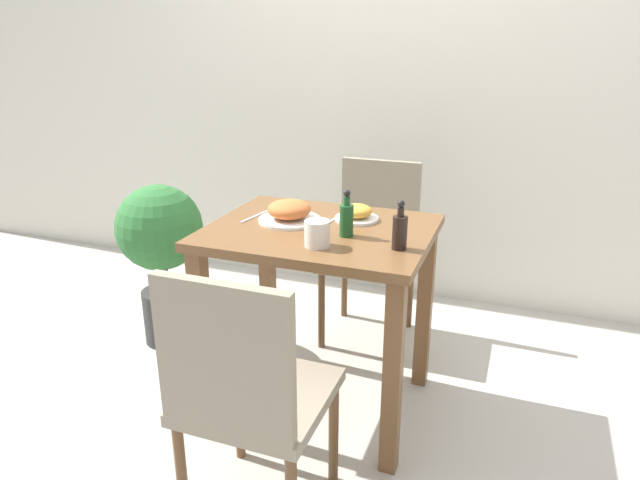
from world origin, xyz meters
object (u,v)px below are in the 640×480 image
(chair_far, at_px, (373,241))
(food_plate, at_px, (289,212))
(chair_near, at_px, (246,390))
(side_plate, at_px, (357,213))
(potted_plant_left, at_px, (161,244))
(drink_cup, at_px, (317,234))
(condiment_bottle, at_px, (347,218))
(sauce_bottle, at_px, (400,230))

(chair_far, distance_m, food_plate, 0.75)
(chair_near, bearing_deg, side_plate, -95.63)
(side_plate, bearing_deg, potted_plant_left, 175.01)
(drink_cup, relative_size, condiment_bottle, 0.53)
(chair_near, distance_m, chair_far, 1.36)
(chair_near, relative_size, sauce_bottle, 5.10)
(food_plate, height_order, side_plate, food_plate)
(side_plate, height_order, sauce_bottle, sauce_bottle)
(food_plate, relative_size, sauce_bottle, 1.40)
(chair_far, distance_m, condiment_bottle, 0.82)
(drink_cup, bearing_deg, food_plate, 131.85)
(chair_far, relative_size, condiment_bottle, 5.10)
(potted_plant_left, bearing_deg, food_plate, -14.23)
(drink_cup, bearing_deg, potted_plant_left, 156.53)
(side_plate, distance_m, condiment_bottle, 0.20)
(food_plate, height_order, condiment_bottle, condiment_bottle)
(chair_far, xyz_separation_m, potted_plant_left, (-0.93, -0.46, 0.02))
(drink_cup, distance_m, condiment_bottle, 0.15)
(chair_far, xyz_separation_m, side_plate, (0.07, -0.55, 0.31))
(chair_far, relative_size, food_plate, 3.63)
(chair_far, bearing_deg, condiment_bottle, -82.87)
(side_plate, height_order, condiment_bottle, condiment_bottle)
(sauce_bottle, distance_m, potted_plant_left, 1.32)
(food_plate, xyz_separation_m, drink_cup, (0.20, -0.22, 0.01))
(chair_near, xyz_separation_m, condiment_bottle, (0.10, 0.62, 0.35))
(chair_near, height_order, food_plate, chair_near)
(sauce_bottle, xyz_separation_m, condiment_bottle, (-0.21, 0.07, 0.00))
(drink_cup, bearing_deg, condiment_bottle, 66.05)
(drink_cup, bearing_deg, chair_far, 92.06)
(drink_cup, bearing_deg, side_plate, 82.82)
(side_plate, bearing_deg, food_plate, -156.58)
(chair_far, distance_m, potted_plant_left, 1.04)
(chair_far, bearing_deg, food_plate, -104.61)
(sauce_bottle, bearing_deg, chair_near, -119.17)
(chair_near, height_order, side_plate, chair_near)
(food_plate, height_order, drink_cup, drink_cup)
(potted_plant_left, bearing_deg, drink_cup, -23.47)
(drink_cup, xyz_separation_m, sauce_bottle, (0.27, 0.07, 0.02))
(chair_far, relative_size, drink_cup, 9.58)
(chair_near, xyz_separation_m, sauce_bottle, (0.31, 0.55, 0.35))
(chair_far, xyz_separation_m, condiment_bottle, (0.09, -0.74, 0.35))
(sauce_bottle, bearing_deg, drink_cup, -165.11)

